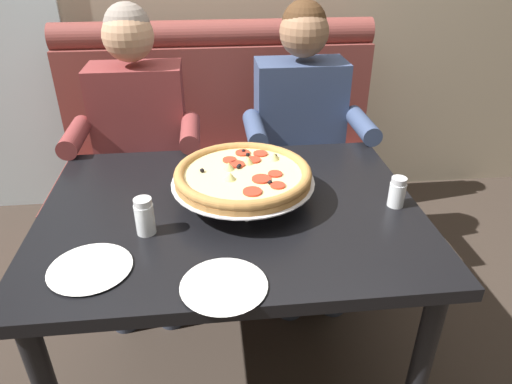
{
  "coord_description": "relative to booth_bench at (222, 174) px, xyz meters",
  "views": [
    {
      "loc": [
        -0.05,
        -1.24,
        1.52
      ],
      "look_at": [
        0.08,
        -0.02,
        0.82
      ],
      "focal_mm": 32.41,
      "sensor_mm": 36.0,
      "label": 1
    }
  ],
  "objects": [
    {
      "name": "diner_right",
      "position": [
        0.36,
        -0.27,
        0.31
      ],
      "size": [
        0.54,
        0.64,
        1.27
      ],
      "color": "#2D3342",
      "rests_on": "ground_plane"
    },
    {
      "name": "dining_table",
      "position": [
        0.0,
        -0.92,
        0.26
      ],
      "size": [
        1.19,
        0.9,
        0.76
      ],
      "color": "black",
      "rests_on": "ground_plane"
    },
    {
      "name": "ground_plane",
      "position": [
        0.0,
        -0.92,
        -0.4
      ],
      "size": [
        16.0,
        16.0,
        0.0
      ],
      "primitive_type": "plane",
      "color": "#382D26"
    },
    {
      "name": "shaker_parmesan",
      "position": [
        0.52,
        -0.97,
        0.4
      ],
      "size": [
        0.05,
        0.05,
        0.1
      ],
      "color": "white",
      "rests_on": "dining_table"
    },
    {
      "name": "pizza",
      "position": [
        0.04,
        -0.89,
        0.45
      ],
      "size": [
        0.45,
        0.45,
        0.13
      ],
      "color": "silver",
      "rests_on": "dining_table"
    },
    {
      "name": "patio_chair",
      "position": [
        -1.35,
        1.18,
        0.13
      ],
      "size": [
        0.4,
        0.41,
        0.86
      ],
      "color": "black",
      "rests_on": "ground_plane"
    },
    {
      "name": "shaker_oregano",
      "position": [
        -0.25,
        -1.03,
        0.41
      ],
      "size": [
        0.06,
        0.06,
        0.11
      ],
      "color": "white",
      "rests_on": "dining_table"
    },
    {
      "name": "plate_near_right",
      "position": [
        -0.04,
        -1.29,
        0.37
      ],
      "size": [
        0.22,
        0.22,
        0.02
      ],
      "color": "white",
      "rests_on": "dining_table"
    },
    {
      "name": "plate_near_left",
      "position": [
        -0.38,
        -1.19,
        0.37
      ],
      "size": [
        0.22,
        0.22,
        0.02
      ],
      "color": "white",
      "rests_on": "dining_table"
    },
    {
      "name": "booth_bench",
      "position": [
        0.0,
        0.0,
        0.0
      ],
      "size": [
        1.61,
        0.78,
        1.13
      ],
      "color": "brown",
      "rests_on": "ground_plane"
    },
    {
      "name": "diner_left",
      "position": [
        -0.36,
        -0.27,
        0.31
      ],
      "size": [
        0.54,
        0.64,
        1.27
      ],
      "color": "#2D3342",
      "rests_on": "ground_plane"
    }
  ]
}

